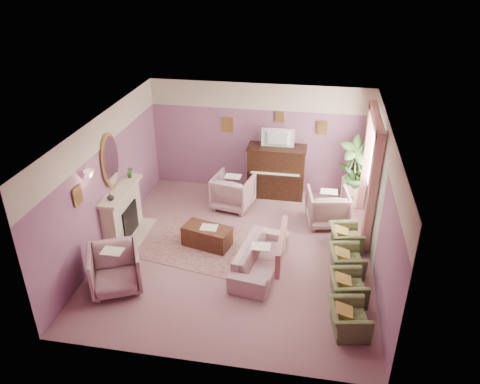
% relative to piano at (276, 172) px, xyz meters
% --- Properties ---
extents(floor, '(5.50, 6.00, 0.01)m').
position_rel_piano_xyz_m(floor, '(-0.50, -2.68, -0.65)').
color(floor, '#8D5E65').
rests_on(floor, ground).
extents(ceiling, '(5.50, 6.00, 0.01)m').
position_rel_piano_xyz_m(ceiling, '(-0.50, -2.68, 2.15)').
color(ceiling, white).
rests_on(ceiling, wall_back).
extents(wall_back, '(5.50, 0.02, 2.80)m').
position_rel_piano_xyz_m(wall_back, '(-0.50, 0.32, 0.75)').
color(wall_back, '#6E496F').
rests_on(wall_back, floor).
extents(wall_front, '(5.50, 0.02, 2.80)m').
position_rel_piano_xyz_m(wall_front, '(-0.50, -5.68, 0.75)').
color(wall_front, '#6E496F').
rests_on(wall_front, floor).
extents(wall_left, '(0.02, 6.00, 2.80)m').
position_rel_piano_xyz_m(wall_left, '(-3.25, -2.68, 0.75)').
color(wall_left, '#6E496F').
rests_on(wall_left, floor).
extents(wall_right, '(0.02, 6.00, 2.80)m').
position_rel_piano_xyz_m(wall_right, '(2.25, -2.68, 0.75)').
color(wall_right, '#6E496F').
rests_on(wall_right, floor).
extents(picture_rail_band, '(5.50, 0.01, 0.65)m').
position_rel_piano_xyz_m(picture_rail_band, '(-0.50, 0.31, 1.82)').
color(picture_rail_band, beige).
rests_on(picture_rail_band, wall_back).
extents(stripe_panel, '(0.01, 3.00, 2.15)m').
position_rel_piano_xyz_m(stripe_panel, '(2.23, -1.38, 0.42)').
color(stripe_panel, '#A7AF99').
rests_on(stripe_panel, wall_right).
extents(fireplace_surround, '(0.30, 1.40, 1.10)m').
position_rel_piano_xyz_m(fireplace_surround, '(-3.09, -2.48, -0.10)').
color(fireplace_surround, beige).
rests_on(fireplace_surround, floor).
extents(fireplace_inset, '(0.18, 0.72, 0.68)m').
position_rel_piano_xyz_m(fireplace_inset, '(-2.99, -2.48, -0.25)').
color(fireplace_inset, black).
rests_on(fireplace_inset, floor).
extents(fire_ember, '(0.06, 0.54, 0.10)m').
position_rel_piano_xyz_m(fire_ember, '(-2.95, -2.48, -0.43)').
color(fire_ember, '#F26402').
rests_on(fire_ember, floor).
extents(mantel_shelf, '(0.40, 1.55, 0.07)m').
position_rel_piano_xyz_m(mantel_shelf, '(-3.06, -2.48, 0.47)').
color(mantel_shelf, beige).
rests_on(mantel_shelf, fireplace_surround).
extents(hearth, '(0.55, 1.50, 0.02)m').
position_rel_piano_xyz_m(hearth, '(-2.89, -2.48, -0.64)').
color(hearth, beige).
rests_on(hearth, floor).
extents(mirror_frame, '(0.04, 0.72, 1.20)m').
position_rel_piano_xyz_m(mirror_frame, '(-3.20, -2.48, 1.15)').
color(mirror_frame, tan).
rests_on(mirror_frame, wall_left).
extents(mirror_glass, '(0.01, 0.60, 1.06)m').
position_rel_piano_xyz_m(mirror_glass, '(-3.17, -2.48, 1.15)').
color(mirror_glass, white).
rests_on(mirror_glass, wall_left).
extents(sconce_shade, '(0.20, 0.20, 0.16)m').
position_rel_piano_xyz_m(sconce_shade, '(-3.12, -3.53, 1.33)').
color(sconce_shade, '#D79B87').
rests_on(sconce_shade, wall_left).
extents(piano, '(1.40, 0.60, 1.30)m').
position_rel_piano_xyz_m(piano, '(0.00, 0.00, 0.00)').
color(piano, black).
rests_on(piano, floor).
extents(piano_keyshelf, '(1.30, 0.12, 0.06)m').
position_rel_piano_xyz_m(piano_keyshelf, '(-0.00, -0.35, 0.07)').
color(piano_keyshelf, black).
rests_on(piano_keyshelf, piano).
extents(piano_keys, '(1.20, 0.08, 0.02)m').
position_rel_piano_xyz_m(piano_keys, '(0.00, -0.35, 0.11)').
color(piano_keys, white).
rests_on(piano_keys, piano).
extents(piano_top, '(1.45, 0.65, 0.04)m').
position_rel_piano_xyz_m(piano_top, '(0.00, 0.00, 0.66)').
color(piano_top, black).
rests_on(piano_top, piano).
extents(television, '(0.80, 0.12, 0.48)m').
position_rel_piano_xyz_m(television, '(0.00, -0.05, 0.95)').
color(television, black).
rests_on(television, piano).
extents(print_back_left, '(0.30, 0.03, 0.38)m').
position_rel_piano_xyz_m(print_back_left, '(-1.30, 0.28, 1.07)').
color(print_back_left, tan).
rests_on(print_back_left, wall_back).
extents(print_back_right, '(0.26, 0.03, 0.34)m').
position_rel_piano_xyz_m(print_back_right, '(1.05, 0.28, 1.13)').
color(print_back_right, tan).
rests_on(print_back_right, wall_back).
extents(print_back_mid, '(0.22, 0.03, 0.26)m').
position_rel_piano_xyz_m(print_back_mid, '(0.00, 0.28, 1.35)').
color(print_back_mid, tan).
rests_on(print_back_mid, wall_back).
extents(print_left_wall, '(0.03, 0.28, 0.36)m').
position_rel_piano_xyz_m(print_left_wall, '(-3.21, -3.88, 1.07)').
color(print_left_wall, tan).
rests_on(print_left_wall, wall_left).
extents(window_blind, '(0.03, 1.40, 1.80)m').
position_rel_piano_xyz_m(window_blind, '(2.20, -1.13, 1.05)').
color(window_blind, white).
rests_on(window_blind, wall_right).
extents(curtain_left, '(0.16, 0.34, 2.60)m').
position_rel_piano_xyz_m(curtain_left, '(2.12, -2.05, 0.65)').
color(curtain_left, '#B66668').
rests_on(curtain_left, floor).
extents(curtain_right, '(0.16, 0.34, 2.60)m').
position_rel_piano_xyz_m(curtain_right, '(2.12, -0.21, 0.65)').
color(curtain_right, '#B66668').
rests_on(curtain_right, floor).
extents(pelmet, '(0.16, 2.20, 0.16)m').
position_rel_piano_xyz_m(pelmet, '(2.12, -1.13, 1.91)').
color(pelmet, '#B66668').
rests_on(pelmet, wall_right).
extents(mantel_plant, '(0.16, 0.16, 0.28)m').
position_rel_piano_xyz_m(mantel_plant, '(-3.05, -1.93, 0.64)').
color(mantel_plant, '#3C6B2F').
rests_on(mantel_plant, mantel_shelf).
extents(mantel_vase, '(0.16, 0.16, 0.16)m').
position_rel_piano_xyz_m(mantel_vase, '(-3.05, -2.98, 0.58)').
color(mantel_vase, beige).
rests_on(mantel_vase, mantel_shelf).
extents(area_rug, '(2.78, 2.22, 0.01)m').
position_rel_piano_xyz_m(area_rug, '(-1.13, -2.62, -0.64)').
color(area_rug, '#8A5B57').
rests_on(area_rug, floor).
extents(coffee_table, '(1.09, 0.73, 0.45)m').
position_rel_piano_xyz_m(coffee_table, '(-1.19, -2.56, -0.43)').
color(coffee_table, '#3D2013').
rests_on(coffee_table, floor).
extents(table_paper, '(0.35, 0.28, 0.01)m').
position_rel_piano_xyz_m(table_paper, '(-1.14, -2.56, -0.20)').
color(table_paper, beige).
rests_on(table_paper, coffee_table).
extents(sofa, '(0.63, 1.88, 0.76)m').
position_rel_piano_xyz_m(sofa, '(0.04, -3.18, -0.27)').
color(sofa, '#B1898B').
rests_on(sofa, floor).
extents(sofa_throw, '(0.09, 1.42, 0.52)m').
position_rel_piano_xyz_m(sofa_throw, '(0.44, -3.18, -0.05)').
color(sofa_throw, '#B66668').
rests_on(sofa_throw, sofa).
extents(floral_armchair_left, '(0.89, 0.89, 0.93)m').
position_rel_piano_xyz_m(floral_armchair_left, '(-0.96, -0.80, -0.18)').
color(floral_armchair_left, '#B1898B').
rests_on(floral_armchair_left, floor).
extents(floral_armchair_right, '(0.89, 0.89, 0.93)m').
position_rel_piano_xyz_m(floral_armchair_right, '(1.31, -1.20, -0.18)').
color(floral_armchair_right, '#B1898B').
rests_on(floral_armchair_right, floor).
extents(floral_armchair_front, '(0.89, 0.89, 0.93)m').
position_rel_piano_xyz_m(floral_armchair_front, '(-2.52, -4.22, -0.18)').
color(floral_armchair_front, '#B1898B').
rests_on(floral_armchair_front, floor).
extents(olive_chair_a, '(0.52, 0.74, 0.64)m').
position_rel_piano_xyz_m(olive_chair_a, '(1.70, -4.59, -0.33)').
color(olive_chair_a, '#586237').
rests_on(olive_chair_a, floor).
extents(olive_chair_b, '(0.52, 0.74, 0.64)m').
position_rel_piano_xyz_m(olive_chair_b, '(1.70, -3.77, -0.33)').
color(olive_chair_b, '#586237').
rests_on(olive_chair_b, floor).
extents(olive_chair_c, '(0.52, 0.74, 0.64)m').
position_rel_piano_xyz_m(olive_chair_c, '(1.70, -2.95, -0.33)').
color(olive_chair_c, '#586237').
rests_on(olive_chair_c, floor).
extents(olive_chair_d, '(0.52, 0.74, 0.64)m').
position_rel_piano_xyz_m(olive_chair_d, '(1.70, -2.13, -0.33)').
color(olive_chair_d, '#586237').
rests_on(olive_chair_d, floor).
extents(side_table, '(0.52, 0.52, 0.70)m').
position_rel_piano_xyz_m(side_table, '(1.89, -0.12, -0.30)').
color(side_table, white).
rests_on(side_table, floor).
extents(side_plant_big, '(0.30, 0.30, 0.34)m').
position_rel_piano_xyz_m(side_plant_big, '(1.89, -0.12, 0.22)').
color(side_plant_big, '#3C6B2F').
rests_on(side_plant_big, side_table).
extents(side_plant_small, '(0.16, 0.16, 0.28)m').
position_rel_piano_xyz_m(side_plant_small, '(2.01, -0.22, 0.19)').
color(side_plant_small, '#3C6B2F').
rests_on(side_plant_small, side_table).
extents(palm_pot, '(0.34, 0.34, 0.34)m').
position_rel_piano_xyz_m(palm_pot, '(1.88, -0.22, -0.48)').
color(palm_pot, '#995F4B').
rests_on(palm_pot, floor).
extents(palm_plant, '(0.76, 0.76, 1.44)m').
position_rel_piano_xyz_m(palm_plant, '(1.88, -0.22, 0.41)').
color(palm_plant, '#3C6B2F').
rests_on(palm_plant, palm_pot).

